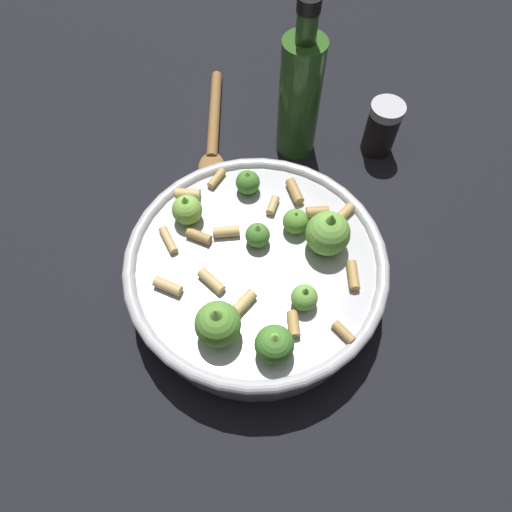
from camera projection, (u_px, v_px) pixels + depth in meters
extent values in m
plane|color=black|center=(256.00, 285.00, 0.55)|extent=(2.40, 2.40, 0.00)
cylinder|color=#B7B7BC|center=(256.00, 274.00, 0.52)|extent=(0.27, 0.27, 0.06)
torus|color=#B7B7BC|center=(256.00, 261.00, 0.50)|extent=(0.29, 0.29, 0.01)
sphere|color=#75B247|center=(304.00, 298.00, 0.46)|extent=(0.03, 0.03, 0.03)
cone|color=#75B247|center=(306.00, 291.00, 0.45)|extent=(0.01, 0.01, 0.01)
sphere|color=#4C8933|center=(248.00, 182.00, 0.53)|extent=(0.03, 0.03, 0.03)
cone|color=#4C8933|center=(248.00, 175.00, 0.52)|extent=(0.01, 0.01, 0.01)
sphere|color=#8CC64C|center=(187.00, 210.00, 0.51)|extent=(0.03, 0.03, 0.03)
cone|color=#75B247|center=(185.00, 201.00, 0.49)|extent=(0.01, 0.01, 0.01)
sphere|color=#609E38|center=(218.00, 324.00, 0.44)|extent=(0.04, 0.04, 0.04)
cone|color=#75B247|center=(216.00, 315.00, 0.42)|extent=(0.02, 0.02, 0.02)
sphere|color=#609E38|center=(295.00, 221.00, 0.50)|extent=(0.03, 0.03, 0.03)
cone|color=#4C8933|center=(296.00, 215.00, 0.49)|extent=(0.01, 0.01, 0.01)
sphere|color=#4C8933|center=(274.00, 344.00, 0.43)|extent=(0.04, 0.04, 0.04)
cone|color=#8CC64C|center=(275.00, 338.00, 0.41)|extent=(0.02, 0.02, 0.01)
sphere|color=#4C8933|center=(258.00, 235.00, 0.50)|extent=(0.03, 0.03, 0.03)
cone|color=#8CC64C|center=(258.00, 228.00, 0.48)|extent=(0.01, 0.01, 0.01)
sphere|color=#75B247|center=(328.00, 233.00, 0.48)|extent=(0.05, 0.05, 0.05)
cone|color=#609E38|center=(331.00, 220.00, 0.46)|extent=(0.02, 0.02, 0.02)
cylinder|color=tan|center=(353.00, 275.00, 0.48)|extent=(0.03, 0.02, 0.01)
cylinder|color=tan|center=(214.00, 284.00, 0.47)|extent=(0.03, 0.02, 0.01)
cylinder|color=tan|center=(226.00, 232.00, 0.51)|extent=(0.02, 0.03, 0.01)
cylinder|color=tan|center=(295.00, 191.00, 0.53)|extent=(0.03, 0.02, 0.01)
cylinder|color=tan|center=(343.00, 332.00, 0.45)|extent=(0.03, 0.01, 0.01)
cylinder|color=tan|center=(168.00, 286.00, 0.47)|extent=(0.03, 0.03, 0.01)
cylinder|color=tan|center=(188.00, 194.00, 0.53)|extent=(0.03, 0.03, 0.01)
cylinder|color=tan|center=(244.00, 302.00, 0.46)|extent=(0.02, 0.03, 0.01)
cylinder|color=tan|center=(294.00, 324.00, 0.45)|extent=(0.03, 0.02, 0.01)
cylinder|color=tan|center=(168.00, 240.00, 0.50)|extent=(0.03, 0.01, 0.01)
cylinder|color=tan|center=(199.00, 236.00, 0.50)|extent=(0.03, 0.03, 0.01)
cylinder|color=tan|center=(217.00, 178.00, 0.55)|extent=(0.02, 0.03, 0.01)
cylinder|color=tan|center=(343.00, 211.00, 0.52)|extent=(0.02, 0.03, 0.01)
cylinder|color=tan|center=(318.00, 212.00, 0.52)|extent=(0.02, 0.03, 0.01)
cylinder|color=tan|center=(273.00, 205.00, 0.53)|extent=(0.02, 0.02, 0.01)
cylinder|color=black|center=(381.00, 131.00, 0.63)|extent=(0.04, 0.04, 0.07)
cylinder|color=silver|center=(388.00, 109.00, 0.59)|extent=(0.05, 0.05, 0.01)
cylinder|color=#336023|center=(299.00, 100.00, 0.59)|extent=(0.05, 0.05, 0.17)
cylinder|color=#336023|center=(307.00, 27.00, 0.50)|extent=(0.02, 0.02, 0.04)
cylinder|color=black|center=(309.00, 4.00, 0.48)|extent=(0.03, 0.03, 0.02)
cylinder|color=olive|center=(215.00, 114.00, 0.68)|extent=(0.15, 0.10, 0.02)
ellipsoid|color=olive|center=(211.00, 167.00, 0.63)|extent=(0.06, 0.06, 0.01)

